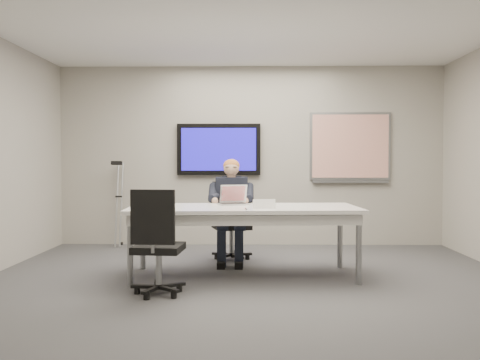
{
  "coord_description": "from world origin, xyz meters",
  "views": [
    {
      "loc": [
        -0.01,
        -5.39,
        1.31
      ],
      "look_at": [
        -0.13,
        0.79,
        1.1
      ],
      "focal_mm": 40.0,
      "sensor_mm": 36.0,
      "label": 1
    }
  ],
  "objects_px": {
    "office_chair_far": "(231,235)",
    "laptop": "(233,200)",
    "conference_table": "(244,215)",
    "seated_person": "(231,221)",
    "office_chair_near": "(158,262)"
  },
  "relations": [
    {
      "from": "office_chair_far",
      "to": "seated_person",
      "type": "relative_size",
      "value": 0.77
    },
    {
      "from": "conference_table",
      "to": "seated_person",
      "type": "bearing_deg",
      "value": 99.32
    },
    {
      "from": "laptop",
      "to": "office_chair_near",
      "type": "bearing_deg",
      "value": -136.98
    },
    {
      "from": "conference_table",
      "to": "office_chair_far",
      "type": "xyz_separation_m",
      "value": [
        -0.18,
        1.03,
        -0.38
      ]
    },
    {
      "from": "office_chair_near",
      "to": "laptop",
      "type": "xyz_separation_m",
      "value": [
        0.7,
        1.19,
        0.53
      ]
    },
    {
      "from": "conference_table",
      "to": "seated_person",
      "type": "distance_m",
      "value": 0.82
    },
    {
      "from": "conference_table",
      "to": "office_chair_far",
      "type": "distance_m",
      "value": 1.11
    },
    {
      "from": "office_chair_near",
      "to": "laptop",
      "type": "distance_m",
      "value": 1.48
    },
    {
      "from": "conference_table",
      "to": "seated_person",
      "type": "height_order",
      "value": "seated_person"
    },
    {
      "from": "office_chair_far",
      "to": "office_chair_near",
      "type": "height_order",
      "value": "office_chair_near"
    },
    {
      "from": "office_chair_far",
      "to": "laptop",
      "type": "xyz_separation_m",
      "value": [
        0.06,
        -0.74,
        0.53
      ]
    },
    {
      "from": "office_chair_far",
      "to": "laptop",
      "type": "relative_size",
      "value": 2.67
    },
    {
      "from": "office_chair_near",
      "to": "conference_table",
      "type": "bearing_deg",
      "value": -128.68
    },
    {
      "from": "office_chair_far",
      "to": "office_chair_near",
      "type": "distance_m",
      "value": 2.03
    },
    {
      "from": "office_chair_far",
      "to": "office_chair_near",
      "type": "relative_size",
      "value": 0.99
    }
  ]
}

